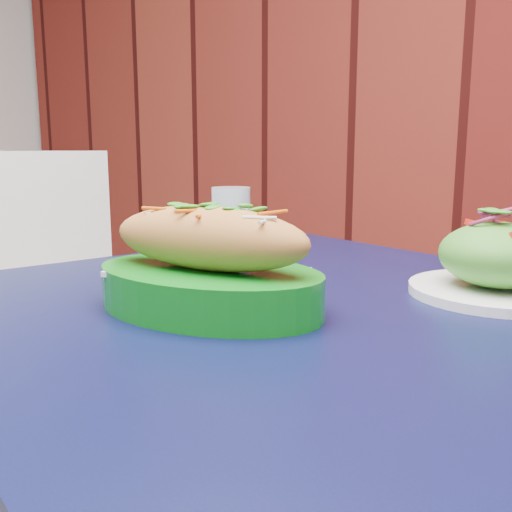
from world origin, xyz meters
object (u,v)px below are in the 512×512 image
Objects in this scene: cafe_table at (286,362)px; banh_mi_basket at (208,267)px; salad_plate at (499,262)px; chair_left at (55,331)px.

cafe_table is 3.06× the size of banh_mi_basket.
cafe_table is 0.30m from salad_plate.
chair_left is at bearing 173.57° from cafe_table.
chair_left is at bearing -173.65° from salad_plate.
banh_mi_basket is (-0.03, -0.11, 0.14)m from cafe_table.
cafe_table is 4.33× the size of salad_plate.
salad_plate is at bearing 41.35° from cafe_table.
chair_left is at bearing 154.46° from banh_mi_basket.
banh_mi_basket reaches higher than salad_plate.
cafe_table is at bearing 0.43° from chair_left.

